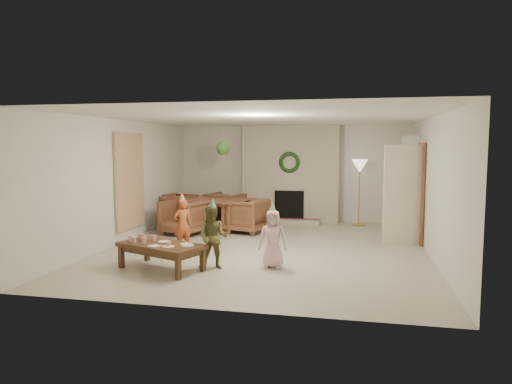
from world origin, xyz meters
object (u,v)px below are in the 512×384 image
(dining_table, at_px, (206,214))
(dining_chair_right, at_px, (246,215))
(dining_chair_near, at_px, (184,217))
(child_pink, at_px, (273,239))
(child_red, at_px, (183,225))
(coffee_table_top, at_px, (161,245))
(dining_chair_far, at_px, (225,208))
(child_plaid, at_px, (213,237))
(dining_chair_left, at_px, (176,210))

(dining_table, distance_m, dining_chair_right, 1.11)
(dining_chair_near, relative_size, child_pink, 0.90)
(dining_chair_near, height_order, child_red, child_red)
(dining_chair_near, relative_size, coffee_table_top, 0.62)
(dining_chair_far, height_order, dining_chair_right, same)
(child_plaid, distance_m, child_pink, 0.97)
(dining_chair_right, bearing_deg, dining_chair_left, -90.00)
(dining_chair_far, relative_size, child_pink, 0.90)
(dining_table, distance_m, child_plaid, 3.74)
(dining_chair_far, height_order, child_red, child_red)
(dining_table, bearing_deg, dining_chair_far, 90.00)
(child_red, bearing_deg, child_pink, 111.06)
(dining_table, xyz_separation_m, child_plaid, (1.27, -3.51, 0.16))
(dining_table, height_order, dining_chair_right, dining_chair_right)
(dining_chair_near, bearing_deg, dining_chair_right, 38.66)
(child_pink, bearing_deg, dining_chair_right, 108.28)
(dining_chair_near, height_order, dining_chair_left, same)
(dining_chair_left, relative_size, child_pink, 0.90)
(dining_table, relative_size, dining_chair_right, 2.34)
(child_plaid, bearing_deg, child_pink, 13.52)
(dining_chair_right, xyz_separation_m, child_plaid, (0.21, -3.21, 0.13))
(dining_chair_near, bearing_deg, child_pink, -28.29)
(dining_chair_near, relative_size, dining_chair_right, 1.00)
(dining_table, height_order, coffee_table_top, dining_table)
(child_red, distance_m, child_pink, 2.10)
(dining_table, relative_size, dining_chair_far, 2.34)
(dining_chair_left, bearing_deg, dining_chair_right, -90.00)
(dining_table, xyz_separation_m, child_pink, (2.19, -3.24, 0.12))
(dining_chair_far, distance_m, child_red, 3.18)
(dining_table, bearing_deg, dining_chair_right, -0.00)
(child_red, relative_size, child_plaid, 0.94)
(dining_chair_right, bearing_deg, coffee_table_top, 6.30)
(child_plaid, bearing_deg, dining_chair_far, 100.37)
(dining_chair_far, relative_size, dining_chair_left, 1.00)
(child_red, bearing_deg, dining_table, -126.05)
(child_plaid, bearing_deg, child_red, 126.59)
(child_plaid, bearing_deg, dining_chair_left, 116.57)
(dining_chair_left, height_order, child_red, child_red)
(dining_chair_far, distance_m, child_pink, 4.53)
(dining_table, relative_size, dining_chair_left, 2.34)
(child_red, relative_size, child_pink, 1.02)
(dining_chair_far, bearing_deg, child_plaid, 119.33)
(dining_chair_far, xyz_separation_m, child_pink, (1.95, -4.09, 0.08))
(dining_chair_right, distance_m, coffee_table_top, 3.48)
(coffee_table_top, relative_size, child_plaid, 1.33)
(dining_chair_right, relative_size, child_plaid, 0.83)
(dining_chair_near, relative_size, dining_chair_left, 1.00)
(dining_chair_near, height_order, child_pink, child_pink)
(child_plaid, relative_size, child_pink, 1.09)
(dining_chair_near, relative_size, dining_chair_far, 1.00)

